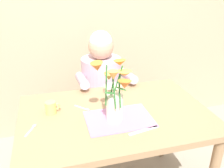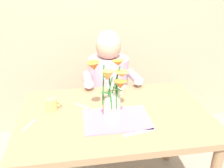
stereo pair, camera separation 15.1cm
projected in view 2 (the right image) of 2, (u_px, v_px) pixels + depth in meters
The scene contains 10 objects.
wood_panel_backdrop at pixel (96, 9), 2.28m from camera, with size 4.00×0.10×2.50m, color tan.
dining_table at pixel (115, 126), 1.59m from camera, with size 1.20×0.80×0.74m.
seated_person at pixel (109, 94), 2.18m from camera, with size 0.45×0.47×1.14m.
striped_placemat at pixel (116, 119), 1.47m from camera, with size 0.40×0.28×0.01m, color #B275A3.
flower_vase at pixel (112, 94), 1.38m from camera, with size 0.26×0.23×0.39m.
ceramic_bowl at pixel (116, 89), 1.79m from camera, with size 0.14×0.14×0.06m.
dinner_knife at pixel (139, 132), 1.35m from camera, with size 0.19×0.02×0.01m, color silver.
coffee_cup at pixel (52, 104), 1.57m from camera, with size 0.09×0.07×0.08m.
spoon_0 at pixel (31, 123), 1.43m from camera, with size 0.07×0.11×0.01m.
spoon_1 at pixel (85, 107), 1.61m from camera, with size 0.09×0.10×0.01m.
Camera 2 is at (-0.22, -1.31, 1.55)m, focal length 38.95 mm.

